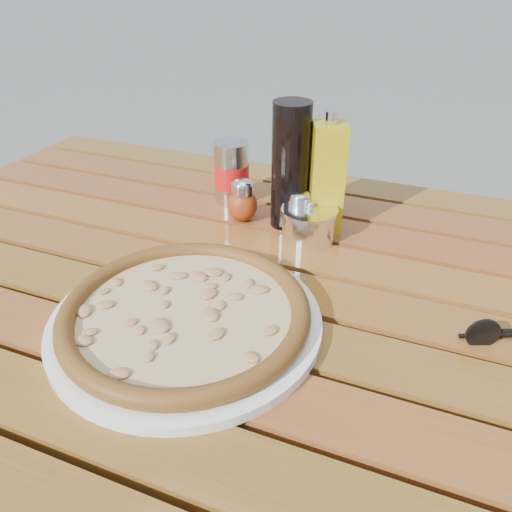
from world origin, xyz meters
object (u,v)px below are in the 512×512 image
at_px(pepper_shaker, 243,201).
at_px(soda_can, 232,173).
at_px(parmesan_tin, 309,223).
at_px(plate, 186,321).
at_px(pizza, 185,312).
at_px(dark_bottle, 290,166).
at_px(olive_oil_cruet, 327,178).
at_px(oregano_shaker, 299,214).
at_px(table, 251,318).
at_px(sunglasses, 507,333).

relative_size(pepper_shaker, soda_can, 0.68).
bearing_deg(parmesan_tin, plate, -106.58).
bearing_deg(plate, pizza, 0.00).
height_order(pizza, dark_bottle, dark_bottle).
relative_size(olive_oil_cruet, parmesan_tin, 1.92).
height_order(plate, soda_can, soda_can).
xyz_separation_m(plate, olive_oil_cruet, (0.10, 0.33, 0.09)).
xyz_separation_m(pizza, oregano_shaker, (0.06, 0.30, 0.02)).
bearing_deg(dark_bottle, soda_can, 159.98).
xyz_separation_m(dark_bottle, parmesan_tin, (0.05, -0.04, -0.08)).
bearing_deg(pizza, dark_bottle, 84.03).
xyz_separation_m(table, parmesan_tin, (0.04, 0.15, 0.11)).
bearing_deg(table, parmesan_tin, 73.35).
distance_m(dark_bottle, soda_can, 0.15).
bearing_deg(dark_bottle, pepper_shaker, -167.11).
relative_size(pepper_shaker, dark_bottle, 0.37).
bearing_deg(oregano_shaker, parmesan_tin, -33.48).
height_order(dark_bottle, parmesan_tin, dark_bottle).
xyz_separation_m(pepper_shaker, sunglasses, (0.44, -0.19, -0.02)).
distance_m(parmesan_tin, sunglasses, 0.35).
distance_m(pepper_shaker, dark_bottle, 0.11).
bearing_deg(parmesan_tin, sunglasses, -27.55).
xyz_separation_m(pepper_shaker, soda_can, (-0.05, 0.07, 0.02)).
distance_m(table, dark_bottle, 0.27).
relative_size(plate, dark_bottle, 1.64).
bearing_deg(pizza, olive_oil_cruet, 73.50).
bearing_deg(oregano_shaker, table, -98.03).
bearing_deg(pepper_shaker, plate, -81.01).
xyz_separation_m(table, olive_oil_cruet, (0.06, 0.20, 0.17)).
distance_m(olive_oil_cruet, sunglasses, 0.37).
bearing_deg(dark_bottle, pizza, -95.97).
height_order(pepper_shaker, soda_can, soda_can).
xyz_separation_m(plate, sunglasses, (0.39, 0.12, 0.01)).
bearing_deg(oregano_shaker, olive_oil_cruet, 43.33).
relative_size(pepper_shaker, parmesan_tin, 0.75).
xyz_separation_m(table, pizza, (-0.04, -0.13, 0.10)).
distance_m(plate, soda_can, 0.39).
distance_m(pepper_shaker, sunglasses, 0.48).
height_order(table, pepper_shaker, pepper_shaker).
xyz_separation_m(pepper_shaker, parmesan_tin, (0.13, -0.02, -0.01)).
distance_m(dark_bottle, sunglasses, 0.42).
height_order(oregano_shaker, dark_bottle, dark_bottle).
xyz_separation_m(pizza, dark_bottle, (0.03, 0.32, 0.09)).
bearing_deg(pizza, pepper_shaker, 98.99).
bearing_deg(parmesan_tin, table, -106.65).
height_order(plate, pepper_shaker, pepper_shaker).
distance_m(pizza, pepper_shaker, 0.31).
bearing_deg(dark_bottle, olive_oil_cruet, 4.32).
bearing_deg(oregano_shaker, pizza, -101.88).
relative_size(oregano_shaker, soda_can, 0.68).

